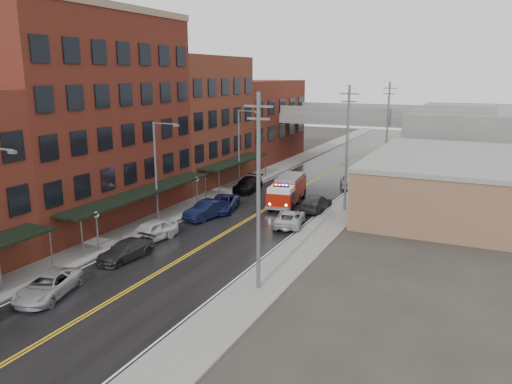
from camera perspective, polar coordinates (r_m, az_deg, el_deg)
The scene contains 31 objects.
road at distance 47.04m, azimuth -0.06°, elevation -2.66°, with size 11.00×160.00×0.02m, color black.
sidewalk_left at distance 50.43m, azimuth -7.59°, elevation -1.60°, with size 3.00×160.00×0.15m, color slate.
sidewalk_right at distance 44.55m, azimuth 8.50°, elevation -3.64°, with size 3.00×160.00×0.15m, color slate.
curb_left at distance 49.59m, azimuth -5.98°, elevation -1.81°, with size 0.30×160.00×0.15m, color gray.
curb_right at distance 45.02m, azimuth 6.48°, elevation -3.40°, with size 0.30×160.00×0.15m, color gray.
brick_building_b at distance 47.13m, azimuth -18.81°, elevation 7.80°, with size 9.00×20.00×18.00m, color #602619.
brick_building_c at distance 61.08m, azimuth -7.28°, elevation 8.10°, with size 9.00×15.00×15.00m, color maroon.
brick_building_far at distance 76.53m, azimuth -0.20°, elevation 8.12°, with size 9.00×20.00×12.00m, color maroon.
tan_building at distance 52.12m, azimuth 21.00°, elevation 0.85°, with size 14.00×22.00×5.00m, color #815F45.
right_far_block at distance 81.46m, azimuth 24.16°, elevation 5.87°, with size 18.00×30.00×8.00m, color slate.
awning_1 at distance 44.30m, azimuth -12.77°, elevation -0.02°, with size 2.60×18.00×3.09m.
awning_2 at distance 58.80m, azimuth -2.34°, elevation 3.55°, with size 2.60×13.00×3.09m.
globe_lamp_1 at distance 38.64m, azimuth -17.75°, elevation -3.34°, with size 0.44×0.44×3.12m.
globe_lamp_2 at distance 49.44m, azimuth -6.79°, elevation 0.79°, with size 0.44×0.44×3.12m.
street_lamp_1 at distance 44.08m, azimuth -11.15°, elevation 2.91°, with size 2.64×0.22×9.00m.
street_lamp_2 at distance 57.60m, azimuth -1.76°, elevation 5.57°, with size 2.64×0.22×9.00m.
utility_pole_0 at distance 29.35m, azimuth 0.28°, elevation 0.19°, with size 1.80×0.24×12.00m.
utility_pole_1 at distance 47.95m, azimuth 10.36°, elevation 5.13°, with size 1.80×0.24×12.00m.
utility_pole_2 at distance 67.36m, azimuth 14.77°, elevation 7.23°, with size 1.80×0.24×12.00m.
overpass at distance 75.75m, azimuth 10.34°, elevation 7.84°, with size 40.00×10.00×7.50m.
fire_truck at distance 50.71m, azimuth 3.59°, elevation 0.23°, with size 3.82×7.79×2.75m.
parked_car_left_2 at distance 32.69m, azimuth -22.70°, elevation -9.86°, with size 2.27×4.91×1.37m, color #9B9DA2.
parked_car_left_3 at distance 37.14m, azimuth -14.68°, elevation -6.46°, with size 1.89×4.65×1.35m, color #252628.
parked_car_left_4 at distance 40.48m, azimuth -11.99°, elevation -4.41°, with size 1.98×4.93×1.68m, color silver.
parked_car_left_5 at distance 46.06m, azimuth -5.60°, elevation -2.03°, with size 1.73×4.97×1.64m, color black.
parked_car_left_6 at distance 48.49m, azimuth -3.87°, elevation -1.30°, with size 2.47×5.35×1.49m, color #15184F.
parked_car_left_7 at distance 56.53m, azimuth -0.92°, elevation 0.89°, with size 2.20×5.41×1.57m, color black.
parked_car_right_0 at distance 43.70m, azimuth 3.86°, elevation -3.01°, with size 2.30×4.99×1.39m, color #AFB1B8.
parked_car_right_1 at distance 48.88m, azimuth 6.84°, elevation -1.22°, with size 2.14×5.26×1.53m, color #2B2A2D.
parked_car_right_2 at distance 59.01m, azimuth 10.58°, elevation 1.21°, with size 1.88×4.68×1.59m, color #B5B5B5.
parked_car_right_3 at distance 65.88m, azimuth 12.16°, elevation 2.31°, with size 1.48×4.23×1.39m, color black.
Camera 1 is at (19.14, -10.96, 13.00)m, focal length 35.00 mm.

